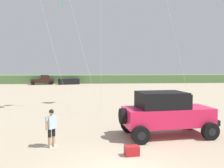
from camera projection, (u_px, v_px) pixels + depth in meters
dune_ridge at (97, 79)px, 57.00m from camera, size 90.00×9.98×1.81m
jeep at (166, 113)px, 11.96m from camera, size 4.96×2.81×2.26m
person_watching at (51, 126)px, 10.30m from camera, size 0.47×0.49×1.67m
cooler_box at (132, 151)px, 9.33m from camera, size 0.60×0.43×0.38m
distant_pickup at (43, 80)px, 49.41m from camera, size 4.92×3.36×1.98m
distant_sedan at (69, 82)px, 49.73m from camera, size 4.52×2.98×1.20m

